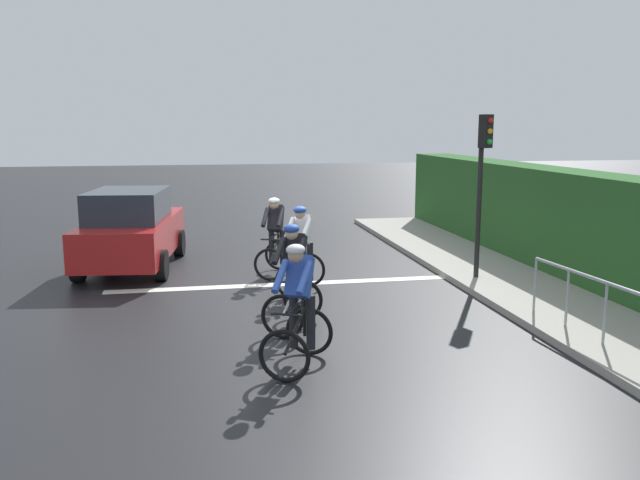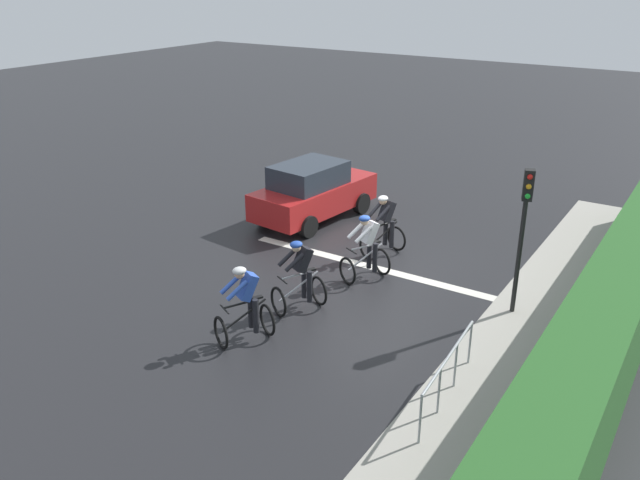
% 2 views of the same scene
% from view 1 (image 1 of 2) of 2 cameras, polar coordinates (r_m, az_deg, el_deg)
% --- Properties ---
extents(ground_plane, '(80.00, 80.00, 0.00)m').
position_cam_1_polar(ground_plane, '(13.18, -3.12, -3.77)').
color(ground_plane, black).
extents(sidewalk_kerb, '(2.80, 19.43, 0.12)m').
position_cam_1_polar(sidewalk_kerb, '(12.82, 19.61, -4.47)').
color(sidewalk_kerb, '#9E998E').
rests_on(sidewalk_kerb, ground).
extents(stone_wall_low, '(0.44, 19.43, 0.62)m').
position_cam_1_polar(stone_wall_low, '(13.23, 23.05, -3.12)').
color(stone_wall_low, gray).
rests_on(stone_wall_low, ground).
extents(hedge_wall, '(1.10, 19.43, 2.21)m').
position_cam_1_polar(hedge_wall, '(13.25, 24.36, 0.30)').
color(hedge_wall, '#265623').
rests_on(hedge_wall, ground).
extents(road_marking_stop_line, '(7.00, 0.30, 0.01)m').
position_cam_1_polar(road_marking_stop_line, '(13.06, -3.05, -3.88)').
color(road_marking_stop_line, silver).
rests_on(road_marking_stop_line, ground).
extents(cyclist_lead, '(1.10, 1.27, 1.66)m').
position_cam_1_polar(cyclist_lead, '(8.50, -1.92, -5.99)').
color(cyclist_lead, black).
rests_on(cyclist_lead, ground).
extents(cyclist_second, '(1.09, 1.27, 1.66)m').
position_cam_1_polar(cyclist_second, '(10.12, -2.31, -3.36)').
color(cyclist_second, black).
rests_on(cyclist_second, ground).
extents(cyclist_mid, '(1.08, 1.27, 1.66)m').
position_cam_1_polar(cyclist_mid, '(12.28, -1.63, -0.97)').
color(cyclist_mid, black).
rests_on(cyclist_mid, ground).
extents(cyclist_fourth, '(0.99, 1.24, 1.66)m').
position_cam_1_polar(cyclist_fourth, '(13.72, -3.93, 0.18)').
color(cyclist_fourth, black).
rests_on(cyclist_fourth, ground).
extents(car_red, '(2.24, 4.27, 1.76)m').
position_cam_1_polar(car_red, '(14.91, -16.18, 0.90)').
color(car_red, '#B21E1E').
rests_on(car_red, ground).
extents(traffic_light_near_crossing, '(0.25, 0.30, 3.34)m').
position_cam_1_polar(traffic_light_near_crossing, '(13.17, 14.03, 5.75)').
color(traffic_light_near_crossing, black).
rests_on(traffic_light_near_crossing, ground).
extents(pedestrian_railing_kerbside, '(0.22, 2.62, 1.03)m').
position_cam_1_polar(pedestrian_railing_kerbside, '(10.19, 22.26, -4.30)').
color(pedestrian_railing_kerbside, '#999EA3').
rests_on(pedestrian_railing_kerbside, ground).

